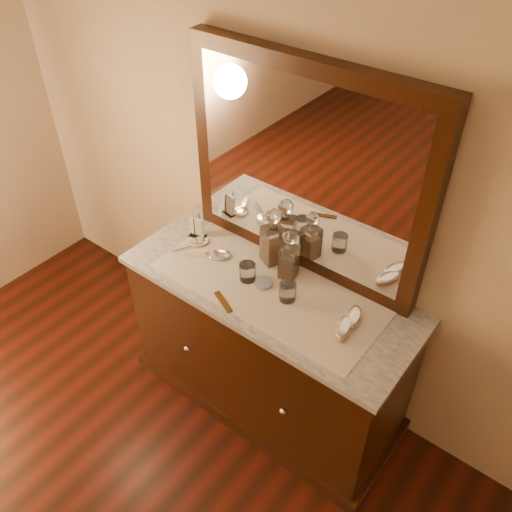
# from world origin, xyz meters

# --- Properties ---
(dresser_cabinet) EXTENTS (1.40, 0.55, 0.82)m
(dresser_cabinet) POSITION_xyz_m (0.00, 1.96, 0.41)
(dresser_cabinet) COLOR black
(dresser_cabinet) RESTS_ON floor
(dresser_plinth) EXTENTS (1.46, 0.59, 0.08)m
(dresser_plinth) POSITION_xyz_m (0.00, 1.96, 0.04)
(dresser_plinth) COLOR black
(dresser_plinth) RESTS_ON floor
(knob_left) EXTENTS (0.04, 0.04, 0.04)m
(knob_left) POSITION_xyz_m (-0.30, 1.67, 0.45)
(knob_left) COLOR silver
(knob_left) RESTS_ON dresser_cabinet
(knob_right) EXTENTS (0.04, 0.04, 0.04)m
(knob_right) POSITION_xyz_m (0.30, 1.67, 0.45)
(knob_right) COLOR silver
(knob_right) RESTS_ON dresser_cabinet
(marble_top) EXTENTS (1.44, 0.59, 0.03)m
(marble_top) POSITION_xyz_m (0.00, 1.96, 0.83)
(marble_top) COLOR white
(marble_top) RESTS_ON dresser_cabinet
(mirror_frame) EXTENTS (1.20, 0.08, 1.00)m
(mirror_frame) POSITION_xyz_m (0.00, 2.20, 1.35)
(mirror_frame) COLOR black
(mirror_frame) RESTS_ON marble_top
(mirror_glass) EXTENTS (1.06, 0.01, 0.86)m
(mirror_glass) POSITION_xyz_m (0.00, 2.17, 1.35)
(mirror_glass) COLOR white
(mirror_glass) RESTS_ON marble_top
(lace_runner) EXTENTS (1.10, 0.45, 0.00)m
(lace_runner) POSITION_xyz_m (0.00, 1.94, 0.85)
(lace_runner) COLOR white
(lace_runner) RESTS_ON marble_top
(pin_dish) EXTENTS (0.10, 0.10, 0.01)m
(pin_dish) POSITION_xyz_m (-0.03, 1.95, 0.86)
(pin_dish) COLOR white
(pin_dish) RESTS_ON lace_runner
(comb) EXTENTS (0.14, 0.08, 0.01)m
(comb) POSITION_xyz_m (-0.10, 1.74, 0.86)
(comb) COLOR brown
(comb) RESTS_ON lace_runner
(napkin_rack) EXTENTS (0.10, 0.07, 0.13)m
(napkin_rack) POSITION_xyz_m (-0.52, 2.03, 0.90)
(napkin_rack) COLOR black
(napkin_rack) RESTS_ON marble_top
(decanter_left) EXTENTS (0.12, 0.12, 0.30)m
(decanter_left) POSITION_xyz_m (-0.10, 2.11, 0.97)
(decanter_left) COLOR #995716
(decanter_left) RESTS_ON lace_runner
(decanter_right) EXTENTS (0.10, 0.10, 0.26)m
(decanter_right) POSITION_xyz_m (0.03, 2.07, 0.95)
(decanter_right) COLOR #995716
(decanter_right) RESTS_ON lace_runner
(brush_near) EXTENTS (0.10, 0.16, 0.04)m
(brush_near) POSITION_xyz_m (0.42, 1.92, 0.87)
(brush_near) COLOR tan
(brush_near) RESTS_ON lace_runner
(brush_far) EXTENTS (0.10, 0.15, 0.04)m
(brush_far) POSITION_xyz_m (0.42, 2.00, 0.87)
(brush_far) COLOR tan
(brush_far) RESTS_ON lace_runner
(hand_mirror_outer) EXTENTS (0.13, 0.21, 0.02)m
(hand_mirror_outer) POSITION_xyz_m (-0.48, 1.98, 0.86)
(hand_mirror_outer) COLOR silver
(hand_mirror_outer) RESTS_ON lace_runner
(hand_mirror_inner) EXTENTS (0.22, 0.18, 0.02)m
(hand_mirror_inner) POSITION_xyz_m (-0.34, 1.96, 0.86)
(hand_mirror_inner) COLOR silver
(hand_mirror_inner) RESTS_ON lace_runner
(tumblers) EXTENTS (0.30, 0.08, 0.09)m
(tumblers) POSITION_xyz_m (0.00, 1.93, 0.90)
(tumblers) COLOR white
(tumblers) RESTS_ON lace_runner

